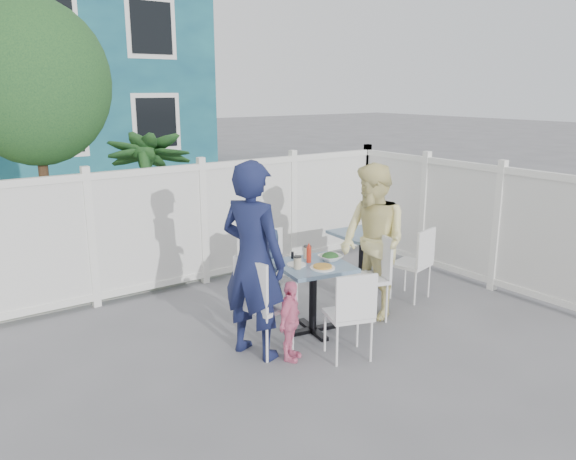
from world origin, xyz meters
TOP-DOWN VIEW (x-y plane):
  - ground at (0.00, 0.00)m, footprint 80.00×80.00m
  - near_sidewalk at (0.00, 3.80)m, footprint 24.00×2.60m
  - street at (0.00, 7.50)m, footprint 24.00×5.00m
  - far_sidewalk at (0.00, 10.60)m, footprint 24.00×1.60m
  - fence_back at (0.10, 2.40)m, footprint 5.86×0.08m
  - fence_right at (3.00, 0.60)m, footprint 0.08×3.66m
  - tree at (-1.60, 3.30)m, footprint 1.80×1.62m
  - potted_shrub_a at (-0.28, 3.10)m, footprint 1.46×1.46m
  - potted_shrub_b at (1.88, 3.00)m, footprint 1.62×1.67m
  - main_table at (0.31, 0.32)m, footprint 0.83×0.83m
  - spare_table at (1.72, 1.09)m, footprint 0.74×0.74m
  - chair_left at (-0.42, 0.23)m, footprint 0.51×0.52m
  - chair_right at (1.08, 0.25)m, footprint 0.52×0.53m
  - chair_back at (0.36, 1.17)m, footprint 0.43×0.42m
  - chair_near at (0.20, -0.40)m, footprint 0.51×0.50m
  - chair_spare at (1.92, 0.34)m, footprint 0.49×0.48m
  - man at (-0.47, 0.25)m, footprint 0.67×0.81m
  - woman at (1.13, 0.30)m, footprint 0.77×0.93m
  - boy at (0.26, 1.11)m, footprint 0.51×0.35m
  - toddler at (-0.26, -0.05)m, footprint 0.49×0.42m
  - plate_main at (0.29, 0.15)m, footprint 0.26×0.26m
  - plate_side at (0.14, 0.40)m, footprint 0.20×0.20m
  - salad_bowl at (0.54, 0.32)m, footprint 0.24×0.24m
  - coffee_cup_a at (0.09, 0.30)m, footprint 0.08×0.08m
  - coffee_cup_b at (0.39, 0.54)m, footprint 0.08×0.08m
  - ketchup_bottle at (0.31, 0.40)m, footprint 0.05×0.05m
  - salt_shaker at (0.25, 0.55)m, footprint 0.03×0.03m
  - pepper_shaker at (0.25, 0.61)m, footprint 0.03×0.03m

SIDE VIEW (x-z plane):
  - ground at x=0.00m, z-range 0.00..0.00m
  - street at x=0.00m, z-range 0.00..0.01m
  - near_sidewalk at x=0.00m, z-range 0.00..0.01m
  - far_sidewalk at x=0.00m, z-range 0.00..0.01m
  - toddler at x=-0.26m, z-range 0.00..0.79m
  - boy at x=0.26m, z-range 0.00..1.00m
  - chair_near at x=0.20m, z-range 0.07..0.96m
  - chair_spare at x=1.92m, z-range 0.07..0.98m
  - chair_back at x=0.36m, z-range 0.08..1.00m
  - spare_table at x=1.72m, z-range 0.20..0.92m
  - chair_right at x=1.08m, z-range 0.08..1.04m
  - chair_left at x=-0.42m, z-range 0.08..1.06m
  - main_table at x=0.31m, z-range 0.21..0.96m
  - potted_shrub_b at x=1.88m, z-range 0.00..1.41m
  - plate_side at x=0.14m, z-range 0.76..0.77m
  - plate_main at x=0.29m, z-range 0.76..0.77m
  - fence_right at x=3.00m, z-range -0.02..1.58m
  - fence_back at x=0.10m, z-range -0.02..1.58m
  - salad_bowl at x=0.54m, z-range 0.76..0.82m
  - salt_shaker at x=0.25m, z-range 0.76..0.83m
  - pepper_shaker at x=0.25m, z-range 0.76..0.83m
  - coffee_cup_a at x=0.09m, z-range 0.76..0.88m
  - coffee_cup_b at x=0.39m, z-range 0.76..0.88m
  - ketchup_bottle at x=0.31m, z-range 0.76..0.92m
  - woman at x=1.13m, z-range 0.00..1.74m
  - man at x=-0.47m, z-range 0.00..1.91m
  - potted_shrub_a at x=-0.28m, z-range 0.00..2.01m
  - tree at x=-1.60m, z-range 0.80..4.39m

